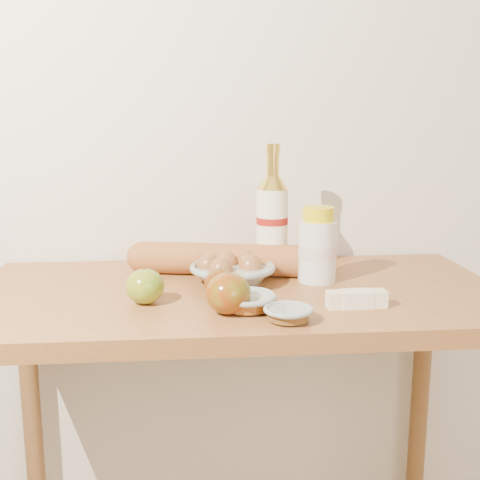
# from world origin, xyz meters

# --- Properties ---
(back_wall) EXTENTS (3.50, 0.02, 2.60)m
(back_wall) POSITION_xyz_m (0.00, 1.51, 1.30)
(back_wall) COLOR silver
(back_wall) RESTS_ON ground
(table) EXTENTS (1.20, 0.60, 0.90)m
(table) POSITION_xyz_m (0.00, 1.18, 0.78)
(table) COLOR #AE6E38
(table) RESTS_ON ground
(bourbon_bottle) EXTENTS (0.09, 0.09, 0.32)m
(bourbon_bottle) POSITION_xyz_m (0.10, 1.32, 1.03)
(bourbon_bottle) COLOR white
(bourbon_bottle) RESTS_ON table
(cream_bottle) EXTENTS (0.12, 0.12, 0.18)m
(cream_bottle) POSITION_xyz_m (0.19, 1.23, 0.98)
(cream_bottle) COLOR silver
(cream_bottle) RESTS_ON table
(egg_bowl) EXTENTS (0.26, 0.26, 0.07)m
(egg_bowl) POSITION_xyz_m (-0.01, 1.23, 0.93)
(egg_bowl) COLOR #8F9C97
(egg_bowl) RESTS_ON table
(baguette) EXTENTS (0.48, 0.17, 0.08)m
(baguette) POSITION_xyz_m (-0.03, 1.31, 0.94)
(baguette) COLOR #B87038
(baguette) RESTS_ON table
(apple_yellowgreen) EXTENTS (0.11, 0.11, 0.07)m
(apple_yellowgreen) POSITION_xyz_m (-0.20, 1.09, 0.94)
(apple_yellowgreen) COLOR olive
(apple_yellowgreen) RESTS_ON table
(apple_redgreen_front) EXTENTS (0.10, 0.10, 0.08)m
(apple_redgreen_front) POSITION_xyz_m (-0.04, 1.01, 0.94)
(apple_redgreen_front) COLOR #9A0C08
(apple_redgreen_front) RESTS_ON table
(apple_redgreen_right) EXTENTS (0.08, 0.08, 0.07)m
(apple_redgreen_right) POSITION_xyz_m (-0.05, 1.11, 0.93)
(apple_redgreen_right) COLOR maroon
(apple_redgreen_right) RESTS_ON table
(sugar_bowl) EXTENTS (0.10, 0.10, 0.03)m
(sugar_bowl) POSITION_xyz_m (0.08, 0.95, 0.91)
(sugar_bowl) COLOR #8D9A95
(sugar_bowl) RESTS_ON table
(syrup_bowl) EXTENTS (0.13, 0.13, 0.03)m
(syrup_bowl) POSITION_xyz_m (0.00, 1.03, 0.92)
(syrup_bowl) COLOR gray
(syrup_bowl) RESTS_ON table
(butter_stick) EXTENTS (0.13, 0.04, 0.04)m
(butter_stick) POSITION_xyz_m (0.23, 1.03, 0.92)
(butter_stick) COLOR beige
(butter_stick) RESTS_ON table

